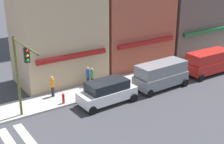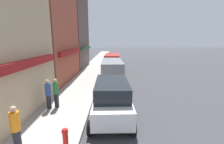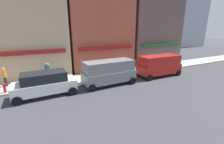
{
  "view_description": "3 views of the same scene",
  "coord_description": "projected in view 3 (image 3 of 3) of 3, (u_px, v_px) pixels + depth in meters",
  "views": [
    {
      "loc": [
        -1.87,
        -14.16,
        11.01
      ],
      "look_at": [
        11.7,
        6.0,
        2.0
      ],
      "focal_mm": 50.0,
      "sensor_mm": 36.0,
      "label": 1
    },
    {
      "loc": [
        2.48,
        4.68,
        4.09
      ],
      "look_at": [
        16.35,
        4.7,
        1.2
      ],
      "focal_mm": 24.0,
      "sensor_mm": 36.0,
      "label": 2
    },
    {
      "loc": [
        10.17,
        -7.74,
        5.19
      ],
      "look_at": [
        16.35,
        4.7,
        1.2
      ],
      "focal_mm": 24.0,
      "sensor_mm": 36.0,
      "label": 3
    }
  ],
  "objects": [
    {
      "name": "suv_white",
      "position": [
        45.0,
        83.0,
        11.95
      ],
      "size": [
        4.75,
        2.12,
        1.94
      ],
      "rotation": [
        0.0,
        0.0,
        0.03
      ],
      "color": "white",
      "rests_on": "ground_plane"
    },
    {
      "name": "van_grey",
      "position": [
        109.0,
        72.0,
        14.3
      ],
      "size": [
        5.05,
        2.22,
        2.34
      ],
      "rotation": [
        0.0,
        0.0,
        0.03
      ],
      "color": "slate",
      "rests_on": "ground_plane"
    },
    {
      "name": "pedestrian_blue_shirt",
      "position": [
        47.0,
        71.0,
        15.28
      ],
      "size": [
        0.32,
        0.32,
        1.77
      ],
      "rotation": [
        0.0,
        0.0,
        5.64
      ],
      "color": "#23232D",
      "rests_on": "sidewalk_left"
    },
    {
      "name": "pedestrian_green_top",
      "position": [
        49.0,
        72.0,
        15.05
      ],
      "size": [
        0.32,
        0.32,
        1.77
      ],
      "rotation": [
        0.0,
        0.0,
        3.02
      ],
      "color": "#23232D",
      "rests_on": "sidewalk_left"
    },
    {
      "name": "storefront_row",
      "position": [
        109.0,
        20.0,
        20.12
      ],
      "size": [
        25.12,
        5.3,
        14.47
      ],
      "color": "tan",
      "rests_on": "ground_plane"
    },
    {
      "name": "van_red",
      "position": [
        159.0,
        65.0,
        16.99
      ],
      "size": [
        5.04,
        2.22,
        2.34
      ],
      "rotation": [
        0.0,
        0.0,
        -0.02
      ],
      "color": "#B21E19",
      "rests_on": "ground_plane"
    },
    {
      "name": "fire_hydrant",
      "position": [
        4.0,
        87.0,
        12.24
      ],
      "size": [
        0.24,
        0.24,
        0.84
      ],
      "color": "red",
      "rests_on": "sidewalk_left"
    },
    {
      "name": "pedestrian_orange_vest",
      "position": [
        5.0,
        77.0,
        13.48
      ],
      "size": [
        0.32,
        0.32,
        1.77
      ],
      "rotation": [
        0.0,
        0.0,
        0.65
      ],
      "color": "#23232D",
      "rests_on": "sidewalk_left"
    }
  ]
}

